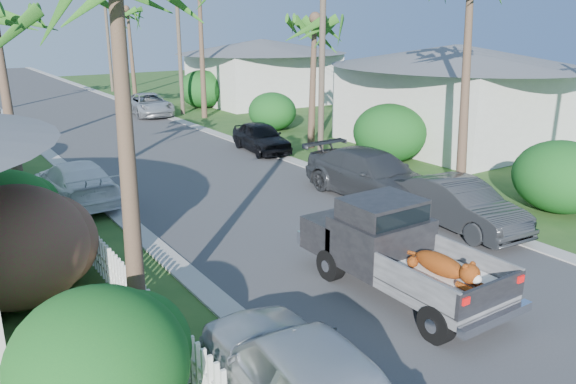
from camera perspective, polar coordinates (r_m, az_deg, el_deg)
ground at (r=12.62m, az=19.05°, el=-11.81°), size 120.00×120.00×0.00m
road at (r=33.23m, az=-17.42°, el=6.04°), size 8.00×100.00×0.02m
curb_left at (r=32.31m, az=-24.73°, el=5.00°), size 0.60×100.00×0.06m
curb_right at (r=34.66m, az=-10.59°, el=6.99°), size 0.60×100.00×0.06m
pickup_truck at (r=12.92m, az=10.26°, el=-5.46°), size 1.98×5.12×2.06m
parked_car_rn at (r=17.17m, az=17.02°, el=-1.27°), size 1.89×4.48×1.44m
parked_car_rm at (r=19.47m, az=8.56°, el=1.68°), size 2.46×5.60×1.60m
parked_car_rf at (r=26.28m, az=-2.75°, el=5.56°), size 2.05×4.14×1.36m
parked_car_rd at (r=37.75m, az=-13.94°, el=8.61°), size 2.71×5.16×1.38m
parked_car_ln at (r=8.77m, az=1.40°, el=-18.39°), size 2.37×4.90×1.61m
parked_car_lf at (r=20.07m, az=-20.74°, el=0.92°), size 2.02×4.88×1.41m
palm_r_b at (r=26.57m, az=2.61°, el=17.13°), size 4.40×4.40×7.20m
palm_r_d at (r=48.98m, az=-15.96°, el=17.39°), size 4.40×4.40×8.00m
shrub_l_a at (r=8.97m, az=-18.66°, el=-16.25°), size 2.60×2.86×2.20m
shrub_l_b at (r=13.29m, az=-25.92°, el=-4.97°), size 3.00×3.30×2.60m
shrub_l_c at (r=17.20m, az=-26.54°, el=-1.34°), size 2.40×2.64×2.00m
shrub_r_a at (r=19.78m, az=26.01°, el=1.40°), size 2.80×3.08×2.30m
shrub_r_b at (r=24.73m, az=10.26°, el=5.93°), size 3.00×3.30×2.50m
shrub_r_c at (r=31.58m, az=-1.61°, el=8.19°), size 2.60×2.86×2.10m
shrub_r_d at (r=40.50m, az=-8.71°, el=10.31°), size 3.20×3.52×2.60m
picket_fence at (r=13.44m, az=-17.54°, el=-7.46°), size 0.10×11.00×1.00m
house_right_near at (r=29.03m, az=16.51°, el=9.06°), size 8.00×9.00×4.80m
house_right_far at (r=42.78m, az=-2.58°, el=11.94°), size 9.00×8.00×4.60m
utility_pole_b at (r=24.40m, az=3.49°, el=13.96°), size 1.60×0.26×9.00m
utility_pole_c at (r=37.45m, az=-11.00°, el=14.74°), size 1.60×0.26×9.00m
utility_pole_d at (r=51.57m, az=-17.83°, el=14.80°), size 1.60×0.26×9.00m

